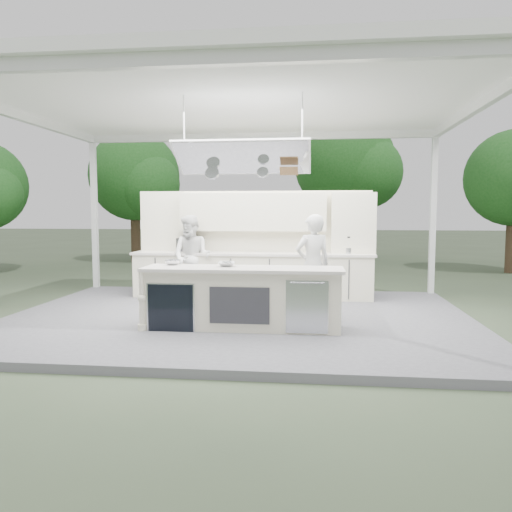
# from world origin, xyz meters

# --- Properties ---
(ground) EXTENTS (90.00, 90.00, 0.00)m
(ground) POSITION_xyz_m (0.00, 0.00, 0.00)
(ground) COLOR #414F36
(ground) RESTS_ON ground
(stage_deck) EXTENTS (8.00, 6.00, 0.12)m
(stage_deck) POSITION_xyz_m (0.00, 0.00, 0.06)
(stage_deck) COLOR slate
(stage_deck) RESTS_ON ground
(tent) EXTENTS (8.20, 6.20, 3.86)m
(tent) POSITION_xyz_m (0.00, -0.01, 3.71)
(tent) COLOR white
(tent) RESTS_ON ground
(demo_island) EXTENTS (3.10, 0.79, 0.95)m
(demo_island) POSITION_xyz_m (0.18, -0.91, 0.60)
(demo_island) COLOR beige
(demo_island) RESTS_ON stage_deck
(back_counter) EXTENTS (5.08, 0.72, 0.95)m
(back_counter) POSITION_xyz_m (0.00, 1.90, 0.60)
(back_counter) COLOR beige
(back_counter) RESTS_ON stage_deck
(back_wall_unit) EXTENTS (5.05, 0.48, 2.25)m
(back_wall_unit) POSITION_xyz_m (0.44, 2.11, 1.57)
(back_wall_unit) COLOR beige
(back_wall_unit) RESTS_ON stage_deck
(tree_cluster) EXTENTS (19.55, 9.40, 5.85)m
(tree_cluster) POSITION_xyz_m (-0.16, 9.77, 3.29)
(tree_cluster) COLOR #473123
(tree_cluster) RESTS_ON ground
(head_chef) EXTENTS (0.76, 0.64, 1.77)m
(head_chef) POSITION_xyz_m (1.28, 0.23, 1.00)
(head_chef) COLOR white
(head_chef) RESTS_ON stage_deck
(sous_chef) EXTENTS (0.97, 0.82, 1.74)m
(sous_chef) POSITION_xyz_m (-1.21, 1.55, 0.99)
(sous_chef) COLOR silver
(sous_chef) RESTS_ON stage_deck
(toaster_oven) EXTENTS (0.61, 0.52, 0.29)m
(toaster_oven) POSITION_xyz_m (-1.37, 2.08, 1.21)
(toaster_oven) COLOR silver
(toaster_oven) RESTS_ON back_counter
(bowl_large) EXTENTS (0.31, 0.31, 0.07)m
(bowl_large) POSITION_xyz_m (-0.07, -0.78, 1.11)
(bowl_large) COLOR silver
(bowl_large) RESTS_ON demo_island
(bowl_small) EXTENTS (0.29, 0.29, 0.08)m
(bowl_small) POSITION_xyz_m (-0.98, -0.65, 1.11)
(bowl_small) COLOR silver
(bowl_small) RESTS_ON demo_island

